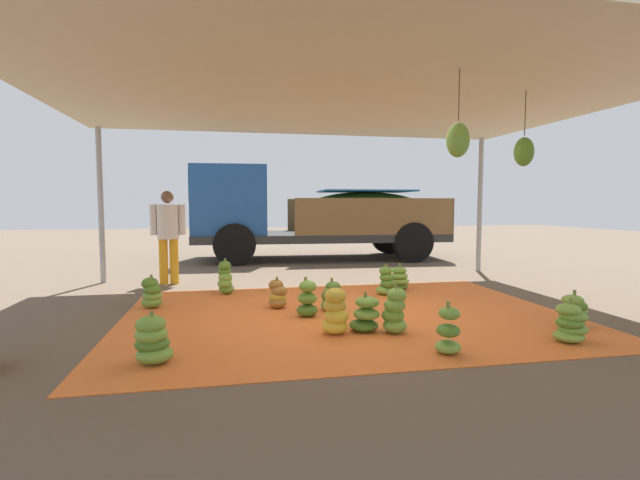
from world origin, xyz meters
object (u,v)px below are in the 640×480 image
Objects in this scene: banana_bunch_4 at (386,282)px; banana_bunch_9 at (395,312)px; banana_bunch_13 at (331,297)px; cargo_truck_main at (311,214)px; banana_bunch_3 at (307,300)px; banana_bunch_8 at (574,312)px; banana_bunch_7 at (448,332)px; worker_0 at (168,230)px; banana_bunch_11 at (225,279)px; banana_bunch_0 at (399,279)px; banana_bunch_1 at (365,315)px; banana_bunch_2 at (152,294)px; banana_bunch_5 at (335,312)px; banana_bunch_12 at (570,324)px; banana_bunch_10 at (278,295)px; banana_bunch_6 at (152,341)px.

banana_bunch_9 reaches higher than banana_bunch_4.
banana_bunch_13 is 6.09m from cargo_truck_main.
banana_bunch_3 reaches higher than banana_bunch_8.
worker_0 reaches higher than banana_bunch_7.
cargo_truck_main reaches higher than banana_bunch_11.
banana_bunch_1 is at bearing -119.20° from banana_bunch_0.
banana_bunch_8 is 4.93m from banana_bunch_11.
banana_bunch_2 is at bearing 165.28° from banana_bunch_13.
banana_bunch_11 is at bearing -115.90° from cargo_truck_main.
worker_0 is at bearing 124.67° from banana_bunch_1.
banana_bunch_4 is at bearing 39.42° from banana_bunch_13.
worker_0 reaches higher than banana_bunch_8.
banana_bunch_5 is at bearing 174.94° from banana_bunch_8.
banana_bunch_7 is 1.45m from banana_bunch_12.
banana_bunch_11 is (-1.22, 2.56, 0.01)m from banana_bunch_5.
banana_bunch_13 is (-0.46, 1.20, -0.05)m from banana_bunch_9.
banana_bunch_4 is at bearing -26.75° from worker_0.
banana_bunch_7 is at bearing -70.15° from banana_bunch_13.
banana_bunch_7 is 0.08× the size of cargo_truck_main.
banana_bunch_11 is 1.76m from worker_0.
banana_bunch_1 is 3.09m from banana_bunch_2.
banana_bunch_4 is (0.94, 1.97, 0.03)m from banana_bunch_1.
banana_bunch_13 is at bearing -45.61° from banana_bunch_11.
cargo_truck_main is (0.97, 7.07, 0.95)m from banana_bunch_5.
banana_bunch_13 is at bearing -14.72° from banana_bunch_2.
banana_bunch_1 is at bearing -57.84° from banana_bunch_11.
banana_bunch_4 is 0.86× the size of banana_bunch_11.
banana_bunch_2 reaches higher than banana_bunch_10.
banana_bunch_11 is 1.25× the size of banana_bunch_12.
banana_bunch_13 reaches higher than banana_bunch_8.
banana_bunch_5 is 1.27× the size of banana_bunch_10.
banana_bunch_9 is at bearing -24.08° from banana_bunch_1.
banana_bunch_6 is (-2.21, -0.63, 0.02)m from banana_bunch_1.
banana_bunch_1 is at bearing 155.92° from banana_bunch_9.
banana_bunch_9 is (2.88, -1.84, 0.04)m from banana_bunch_2.
banana_bunch_4 is at bearing 38.38° from banana_bunch_3.
banana_bunch_2 is at bearing 146.59° from banana_bunch_1.
banana_bunch_4 is at bearing 57.23° from banana_bunch_5.
banana_bunch_13 is at bearing -22.92° from banana_bunch_10.
banana_bunch_7 is at bearing -102.90° from banana_bunch_0.
banana_bunch_12 is (2.53, -1.61, -0.03)m from banana_bunch_3.
banana_bunch_0 is at bearing -20.28° from worker_0.
banana_bunch_2 reaches higher than banana_bunch_0.
banana_bunch_10 is at bearing 153.43° from banana_bunch_8.
worker_0 is (-3.20, -3.27, -0.22)m from cargo_truck_main.
banana_bunch_1 is at bearing 173.07° from banana_bunch_8.
banana_bunch_8 is 7.62m from cargo_truck_main.
banana_bunch_8 is at bearing 47.45° from banana_bunch_12.
banana_bunch_1 is 2.30m from banana_bunch_6.
banana_bunch_6 reaches higher than banana_bunch_0.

